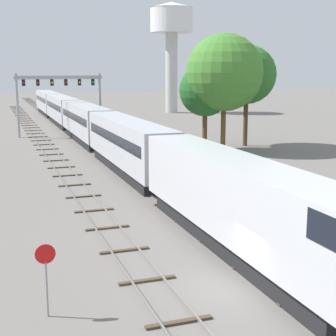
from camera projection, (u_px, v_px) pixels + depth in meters
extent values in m
plane|color=slate|center=(239.00, 288.00, 21.59)|extent=(400.00, 400.00, 0.00)
cube|color=slate|center=(66.00, 131.00, 77.54)|extent=(0.07, 200.00, 0.16)
cube|color=slate|center=(76.00, 130.00, 78.01)|extent=(0.07, 200.00, 0.16)
cube|color=#473828|center=(306.00, 300.00, 20.38)|extent=(2.60, 0.24, 0.10)
cube|color=#473828|center=(257.00, 265.00, 24.08)|extent=(2.60, 0.24, 0.10)
cube|color=#473828|center=(221.00, 239.00, 27.79)|extent=(2.60, 0.24, 0.10)
cube|color=#473828|center=(194.00, 219.00, 31.49)|extent=(2.60, 0.24, 0.10)
cube|color=#473828|center=(172.00, 203.00, 35.19)|extent=(2.60, 0.24, 0.10)
cube|color=#473828|center=(154.00, 191.00, 38.90)|extent=(2.60, 0.24, 0.10)
cube|color=#473828|center=(140.00, 180.00, 42.60)|extent=(2.60, 0.24, 0.10)
cube|color=#473828|center=(128.00, 171.00, 46.30)|extent=(2.60, 0.24, 0.10)
cube|color=#473828|center=(117.00, 164.00, 50.01)|extent=(2.60, 0.24, 0.10)
cube|color=#473828|center=(108.00, 157.00, 53.71)|extent=(2.60, 0.24, 0.10)
cube|color=#473828|center=(101.00, 152.00, 57.42)|extent=(2.60, 0.24, 0.10)
cube|color=#473828|center=(94.00, 147.00, 61.12)|extent=(2.60, 0.24, 0.10)
cube|color=#473828|center=(88.00, 143.00, 64.82)|extent=(2.60, 0.24, 0.10)
cube|color=#473828|center=(82.00, 139.00, 68.53)|extent=(2.60, 0.24, 0.10)
cube|color=#473828|center=(77.00, 135.00, 72.23)|extent=(2.60, 0.24, 0.10)
cube|color=#473828|center=(73.00, 132.00, 75.93)|extent=(2.60, 0.24, 0.10)
cube|color=#473828|center=(69.00, 129.00, 79.64)|extent=(2.60, 0.24, 0.10)
cube|color=#473828|center=(65.00, 127.00, 83.34)|extent=(2.60, 0.24, 0.10)
cube|color=#473828|center=(62.00, 124.00, 87.04)|extent=(2.60, 0.24, 0.10)
cube|color=#473828|center=(59.00, 122.00, 90.75)|extent=(2.60, 0.24, 0.10)
cube|color=#473828|center=(56.00, 120.00, 94.45)|extent=(2.60, 0.24, 0.10)
cube|color=#473828|center=(54.00, 118.00, 98.15)|extent=(2.60, 0.24, 0.10)
cube|color=#473828|center=(51.00, 116.00, 101.86)|extent=(2.60, 0.24, 0.10)
cube|color=#473828|center=(49.00, 115.00, 105.56)|extent=(2.60, 0.24, 0.10)
cube|color=#473828|center=(47.00, 113.00, 109.27)|extent=(2.60, 0.24, 0.10)
cube|color=#473828|center=(45.00, 112.00, 112.97)|extent=(2.60, 0.24, 0.10)
cube|color=#473828|center=(43.00, 110.00, 116.67)|extent=(2.60, 0.24, 0.10)
cube|color=#473828|center=(41.00, 109.00, 120.38)|extent=(2.60, 0.24, 0.10)
cube|color=#473828|center=(40.00, 108.00, 124.08)|extent=(2.60, 0.24, 0.10)
cube|color=#473828|center=(38.00, 107.00, 127.78)|extent=(2.60, 0.24, 0.10)
cube|color=#473828|center=(37.00, 106.00, 131.49)|extent=(2.60, 0.24, 0.10)
cube|color=#473828|center=(36.00, 105.00, 135.19)|extent=(2.60, 0.24, 0.10)
cube|color=#473828|center=(34.00, 104.00, 138.89)|extent=(2.60, 0.24, 0.10)
cube|color=#473828|center=(33.00, 103.00, 142.60)|extent=(2.60, 0.24, 0.10)
cube|color=#473828|center=(32.00, 102.00, 146.30)|extent=(2.60, 0.24, 0.10)
cube|color=#473828|center=(31.00, 102.00, 150.00)|extent=(2.60, 0.24, 0.10)
cube|color=#473828|center=(30.00, 101.00, 153.71)|extent=(2.60, 0.24, 0.10)
cube|color=#473828|center=(29.00, 100.00, 157.41)|extent=(2.60, 0.24, 0.10)
cube|color=#473828|center=(28.00, 99.00, 161.12)|extent=(2.60, 0.24, 0.10)
cube|color=#473828|center=(27.00, 99.00, 164.82)|extent=(2.60, 0.24, 0.10)
cube|color=#473828|center=(26.00, 98.00, 168.52)|extent=(2.60, 0.24, 0.10)
cube|color=slate|center=(43.00, 152.00, 57.23)|extent=(0.07, 160.00, 0.16)
cube|color=slate|center=(56.00, 151.00, 57.70)|extent=(0.07, 160.00, 0.16)
cube|color=#473828|center=(179.00, 322.00, 18.59)|extent=(2.60, 0.24, 0.10)
cube|color=#473828|center=(147.00, 280.00, 22.29)|extent=(2.60, 0.24, 0.10)
cube|color=#473828|center=(124.00, 250.00, 25.99)|extent=(2.60, 0.24, 0.10)
cube|color=#473828|center=(107.00, 228.00, 29.70)|extent=(2.60, 0.24, 0.10)
cube|color=#473828|center=(94.00, 210.00, 33.40)|extent=(2.60, 0.24, 0.10)
cube|color=#473828|center=(83.00, 197.00, 37.10)|extent=(2.60, 0.24, 0.10)
cube|color=#473828|center=(75.00, 185.00, 40.81)|extent=(2.60, 0.24, 0.10)
cube|color=#473828|center=(67.00, 176.00, 44.51)|extent=(2.60, 0.24, 0.10)
cube|color=#473828|center=(61.00, 167.00, 48.21)|extent=(2.60, 0.24, 0.10)
cube|color=#473828|center=(56.00, 161.00, 51.92)|extent=(2.60, 0.24, 0.10)
cube|color=#473828|center=(51.00, 155.00, 55.62)|extent=(2.60, 0.24, 0.10)
cube|color=#473828|center=(47.00, 149.00, 59.32)|extent=(2.60, 0.24, 0.10)
cube|color=#473828|center=(44.00, 145.00, 63.03)|extent=(2.60, 0.24, 0.10)
cube|color=#473828|center=(41.00, 140.00, 66.73)|extent=(2.60, 0.24, 0.10)
cube|color=#473828|center=(38.00, 137.00, 70.44)|extent=(2.60, 0.24, 0.10)
cube|color=#473828|center=(36.00, 133.00, 74.14)|extent=(2.60, 0.24, 0.10)
cube|color=#473828|center=(33.00, 130.00, 77.84)|extent=(2.60, 0.24, 0.10)
cube|color=#473828|center=(31.00, 128.00, 81.55)|extent=(2.60, 0.24, 0.10)
cube|color=#473828|center=(29.00, 125.00, 85.25)|extent=(2.60, 0.24, 0.10)
cube|color=#473828|center=(28.00, 123.00, 88.95)|extent=(2.60, 0.24, 0.10)
cube|color=#473828|center=(26.00, 121.00, 92.66)|extent=(2.60, 0.24, 0.10)
cube|color=#473828|center=(24.00, 119.00, 96.36)|extent=(2.60, 0.24, 0.10)
cube|color=#473828|center=(23.00, 117.00, 100.06)|extent=(2.60, 0.24, 0.10)
cube|color=#473828|center=(22.00, 115.00, 103.77)|extent=(2.60, 0.24, 0.10)
cube|color=#473828|center=(21.00, 114.00, 107.47)|extent=(2.60, 0.24, 0.10)
cube|color=#473828|center=(20.00, 112.00, 111.18)|extent=(2.60, 0.24, 0.10)
cube|color=#473828|center=(18.00, 111.00, 114.88)|extent=(2.60, 0.24, 0.10)
cube|color=#473828|center=(18.00, 110.00, 118.58)|extent=(2.60, 0.24, 0.10)
cube|color=#473828|center=(17.00, 109.00, 122.29)|extent=(2.60, 0.24, 0.10)
cube|color=#473828|center=(16.00, 108.00, 125.99)|extent=(2.60, 0.24, 0.10)
cube|color=#473828|center=(15.00, 106.00, 129.69)|extent=(2.60, 0.24, 0.10)
cube|color=silver|center=(237.00, 196.00, 25.65)|extent=(3.00, 20.57, 3.80)
cube|color=black|center=(236.00, 241.00, 26.11)|extent=(2.52, 18.51, 1.00)
cube|color=#B7BABF|center=(128.00, 141.00, 45.63)|extent=(3.00, 20.57, 3.80)
cube|color=black|center=(128.00, 137.00, 45.55)|extent=(3.04, 18.92, 0.90)
cube|color=black|center=(128.00, 167.00, 46.08)|extent=(2.52, 18.51, 1.00)
cube|color=#B7BABF|center=(85.00, 119.00, 65.60)|extent=(3.00, 20.57, 3.80)
cube|color=black|center=(85.00, 116.00, 65.52)|extent=(3.04, 18.92, 0.90)
cube|color=black|center=(86.00, 138.00, 66.05)|extent=(2.52, 18.51, 1.00)
cube|color=#B7BABF|center=(62.00, 108.00, 85.57)|extent=(3.00, 20.57, 3.80)
cube|color=black|center=(62.00, 106.00, 85.49)|extent=(3.04, 18.92, 0.90)
cube|color=black|center=(63.00, 122.00, 86.02)|extent=(2.52, 18.51, 1.00)
cube|color=#B7BABF|center=(48.00, 101.00, 105.54)|extent=(3.00, 20.57, 3.80)
cube|color=black|center=(48.00, 99.00, 105.46)|extent=(3.04, 18.92, 0.90)
cube|color=black|center=(49.00, 112.00, 105.99)|extent=(2.52, 18.51, 1.00)
cylinder|color=#999BA0|center=(18.00, 106.00, 69.18)|extent=(0.36, 0.36, 8.82)
cylinder|color=#999BA0|center=(100.00, 104.00, 72.93)|extent=(0.36, 0.36, 8.82)
cube|color=#999BA0|center=(59.00, 77.00, 70.33)|extent=(12.10, 0.36, 0.50)
cube|color=black|center=(23.00, 83.00, 68.95)|extent=(0.44, 0.32, 0.90)
sphere|color=red|center=(24.00, 83.00, 68.77)|extent=(0.28, 0.28, 0.28)
cube|color=black|center=(38.00, 83.00, 69.57)|extent=(0.44, 0.32, 0.90)
sphere|color=red|center=(38.00, 83.00, 69.40)|extent=(0.28, 0.28, 0.28)
cube|color=black|center=(52.00, 82.00, 70.20)|extent=(0.44, 0.32, 0.90)
sphere|color=yellow|center=(52.00, 83.00, 70.02)|extent=(0.28, 0.28, 0.28)
cube|color=black|center=(66.00, 82.00, 70.82)|extent=(0.44, 0.32, 0.90)
sphere|color=red|center=(66.00, 82.00, 70.65)|extent=(0.28, 0.28, 0.28)
cube|color=black|center=(79.00, 82.00, 71.45)|extent=(0.44, 0.32, 0.90)
sphere|color=yellow|center=(80.00, 82.00, 71.27)|extent=(0.28, 0.28, 0.28)
cube|color=black|center=(93.00, 82.00, 72.07)|extent=(0.44, 0.32, 0.90)
sphere|color=green|center=(93.00, 82.00, 71.90)|extent=(0.28, 0.28, 0.28)
cylinder|color=beige|center=(171.00, 73.00, 109.77)|extent=(2.60, 2.60, 17.17)
cylinder|color=white|center=(172.00, 20.00, 107.65)|extent=(9.08, 9.08, 5.12)
cone|color=white|center=(172.00, 5.00, 107.05)|extent=(9.26, 9.26, 1.20)
cylinder|color=gray|center=(47.00, 289.00, 18.93)|extent=(0.08, 0.08, 2.20)
cylinder|color=red|center=(45.00, 254.00, 18.64)|extent=(0.76, 0.03, 0.76)
cylinder|color=brown|center=(223.00, 126.00, 57.25)|extent=(0.56, 0.56, 5.93)
sphere|color=#427F2D|center=(224.00, 72.00, 56.11)|extent=(8.65, 8.65, 8.65)
cylinder|color=brown|center=(246.00, 121.00, 61.83)|extent=(0.56, 0.56, 6.20)
sphere|color=#2D6B28|center=(247.00, 75.00, 60.76)|extent=(7.08, 7.08, 7.08)
cylinder|color=brown|center=(205.00, 130.00, 58.39)|extent=(0.56, 0.56, 4.87)
sphere|color=#235B23|center=(205.00, 90.00, 57.52)|extent=(6.01, 6.01, 6.01)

